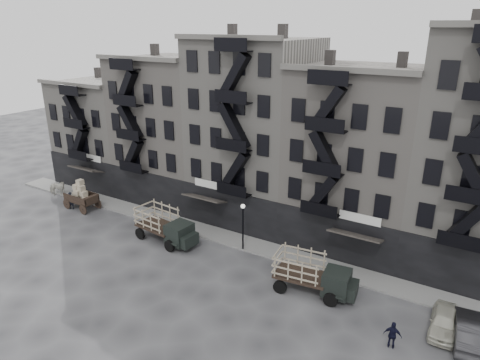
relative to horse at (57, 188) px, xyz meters
The scene contains 16 objects.
ground 21.26m from the horse, ahead, with size 140.00×140.00×0.00m, color #38383A.
sidewalk 21.18m from the horse, ahead, with size 55.00×2.50×0.15m, color slate.
building_west 9.13m from the horse, 81.55° to the left, with size 10.00×11.35×13.20m.
building_midwest 14.94m from the horse, 33.96° to the left, with size 10.00×11.35×16.20m.
building_center 23.66m from the horse, 19.52° to the left, with size 10.00×11.35×18.20m.
building_mideast 32.67m from the horse, 13.53° to the left, with size 10.00×11.35×16.20m.
lamp_post 24.19m from the horse, ahead, with size 0.36×0.36×4.28m.
horse is the anchor object (origin of this frame).
wagon 5.31m from the horse, 10.35° to the right, with size 3.71×2.08×3.09m.
stake_truck_west 17.49m from the horse, ahead, with size 6.21×3.01×3.02m.
stake_truck_east 31.55m from the horse, ahead, with size 6.03×2.97×2.92m.
car_east 40.16m from the horse, ahead, with size 1.61×4.00×1.36m, color #B4B2A1.
car_far 41.63m from the horse, ahead, with size 1.66×4.77×1.57m, color #252527.
pedestrian_west 4.67m from the horse, 20.25° to the right, with size 0.68×0.44×1.86m, color black.
pedestrian_mid 17.96m from the horse, ahead, with size 0.89×0.69×1.82m, color black.
policeman 38.03m from the horse, ahead, with size 1.04×0.43×1.77m, color black.
Camera 1 is at (19.56, -25.03, 18.22)m, focal length 32.00 mm.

